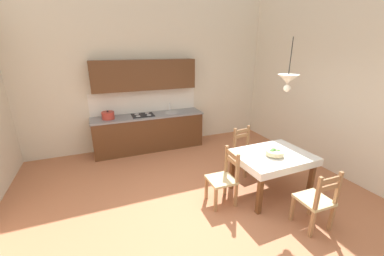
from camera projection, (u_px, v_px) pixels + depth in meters
The scene contains 10 objects.
ground_plane at pixel (201, 213), 3.82m from camera, with size 6.70×6.74×0.10m, color #B7704C.
wall_back at pixel (151, 67), 5.91m from camera, with size 6.70×0.12×4.02m, color silver.
wall_right at pixel (362, 75), 4.26m from camera, with size 0.12×6.74×4.02m, color silver.
kitchen_cabinetry at pixel (148, 116), 5.91m from camera, with size 2.69×0.63×2.20m.
dining_table at pixel (272, 161), 4.10m from camera, with size 1.28×0.99×0.75m.
dining_chair_kitchen_side at pixel (245, 151), 4.91m from camera, with size 0.48×0.48×0.93m.
dining_chair_camera_side at pixel (316, 201), 3.33m from camera, with size 0.43×0.43×0.93m.
dining_chair_tv_side at pixel (224, 179), 3.89m from camera, with size 0.43×0.43×0.93m.
fruit_bowl at pixel (275, 152), 3.97m from camera, with size 0.30×0.30×0.12m.
pendant_lamp at pixel (288, 80), 3.65m from camera, with size 0.32×0.32×0.80m.
Camera 1 is at (-1.33, -2.89, 2.47)m, focal length 22.34 mm.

